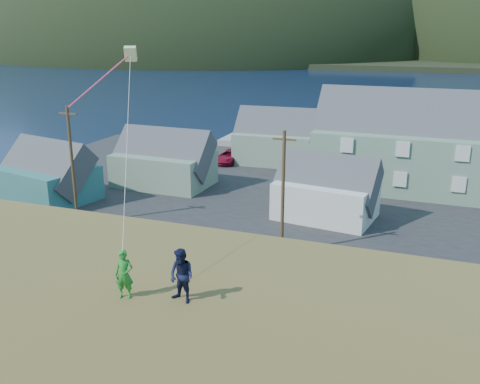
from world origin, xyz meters
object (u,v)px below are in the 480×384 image
object	(u,v)px
shed_palegreen_near	(163,160)
kite_flyer_navy	(182,276)
shed_white	(326,190)
wharf	(324,140)
shed_palegreen_far	(286,138)
shed_teal	(46,174)
kite_flyer_green	(124,274)

from	to	relation	value
shed_palegreen_near	kite_flyer_navy	xyz separation A→B (m)	(18.33, -32.65, 5.42)
shed_white	kite_flyer_navy	world-z (taller)	kite_flyer_navy
wharf	shed_palegreen_far	distance (m)	13.13
shed_palegreen_near	kite_flyer_navy	world-z (taller)	kite_flyer_navy
wharf	shed_palegreen_far	world-z (taller)	shed_palegreen_far
shed_teal	shed_palegreen_near	distance (m)	11.14
shed_teal	shed_palegreen_near	bearing A→B (deg)	58.25
wharf	shed_white	xyz separation A→B (m)	(6.37, -29.99, 2.08)
wharf	shed_teal	size ratio (longest dim) A/B	2.65
shed_palegreen_near	kite_flyer_green	size ratio (longest dim) A/B	6.18
kite_flyer_navy	shed_palegreen_far	bearing A→B (deg)	116.04
wharf	kite_flyer_green	size ratio (longest dim) A/B	16.27
shed_white	shed_palegreen_near	bearing A→B (deg)	174.73
shed_palegreen_far	shed_teal	bearing A→B (deg)	-130.81
shed_teal	kite_flyer_green	xyz separation A→B (m)	(24.33, -25.09, 5.43)
shed_palegreen_near	shed_white	size ratio (longest dim) A/B	1.11
shed_palegreen_near	kite_flyer_green	bearing A→B (deg)	-61.48
shed_teal	kite_flyer_navy	bearing A→B (deg)	-30.73
shed_palegreen_near	kite_flyer_green	world-z (taller)	kite_flyer_green
shed_palegreen_near	kite_flyer_navy	distance (m)	37.84
shed_palegreen_near	shed_palegreen_far	xyz separation A→B (m)	(8.93, 13.30, 0.34)
shed_white	kite_flyer_green	bearing A→B (deg)	-83.76
shed_palegreen_far	shed_white	bearing A→B (deg)	-66.89
kite_flyer_green	kite_flyer_navy	bearing A→B (deg)	-3.43
wharf	kite_flyer_green	world-z (taller)	kite_flyer_green
shed_palegreen_near	shed_palegreen_far	distance (m)	16.02
shed_teal	shed_palegreen_far	size ratio (longest dim) A/B	0.82
shed_palegreen_near	kite_flyer_green	xyz separation A→B (m)	(16.53, -33.05, 5.35)
shed_palegreen_near	kite_flyer_navy	bearing A→B (deg)	-58.74
shed_teal	kite_flyer_navy	world-z (taller)	kite_flyer_navy
kite_flyer_navy	shed_teal	bearing A→B (deg)	151.10
kite_flyer_green	kite_flyer_navy	world-z (taller)	kite_flyer_navy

